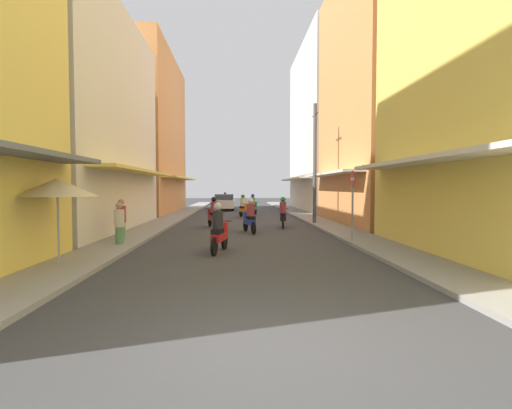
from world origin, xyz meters
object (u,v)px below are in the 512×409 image
Objects in this scene: motorbike_green at (253,206)px; motorbike_red at (219,230)px; motorbike_black at (283,214)px; motorbike_orange at (244,207)px; pedestrian_midway at (119,225)px; parked_car at (225,202)px; utility_pole at (315,163)px; vendor_umbrella at (57,187)px; pedestrian_foreground at (121,221)px; street_sign_no_entry at (353,197)px; motorbike_blue at (250,217)px; motorbike_maroon at (213,214)px; motorbike_silver at (225,201)px.

motorbike_green is 0.98× the size of motorbike_red.
motorbike_black and motorbike_orange have the same top height.
motorbike_red is 1.02× the size of motorbike_orange.
motorbike_green is 1.13× the size of pedestrian_midway.
parked_car is (-2.33, 6.12, 0.04)m from motorbike_green.
vendor_umbrella is at bearing -128.68° from utility_pole.
pedestrian_foreground is 0.61× the size of street_sign_no_entry.
motorbike_black is 7.80m from motorbike_red.
pedestrian_midway is (-5.23, -15.00, 0.07)m from motorbike_green.
parked_car is (-3.45, 15.09, 0.04)m from motorbike_black.
pedestrian_foreground is 0.24× the size of utility_pole.
motorbike_blue is 1.14× the size of pedestrian_midway.
motorbike_black is (1.77, 2.09, 0.00)m from motorbike_blue.
vendor_umbrella is at bearing -125.72° from motorbike_black.
vendor_umbrella is 0.35× the size of utility_pole.
parked_car is at bearing 80.79° from pedestrian_foreground.
parked_car is (-0.57, 22.34, 0.04)m from motorbike_red.
utility_pole is at bearing 51.32° from vendor_umbrella.
street_sign_no_entry is at bearing -48.48° from motorbike_maroon.
motorbike_green is at bearing 67.96° from pedestrian_foreground.
motorbike_green is 2.47m from motorbike_orange.
motorbike_green is 0.27× the size of utility_pole.
motorbike_black is at bearing -77.13° from parked_car.
motorbike_green is at bearing 83.78° from motorbike_red.
pedestrian_foreground reaches higher than motorbike_maroon.
motorbike_maroon is 14.80m from parked_car.
motorbike_silver and motorbike_maroon have the same top height.
motorbike_silver is 18.69m from motorbike_maroon.
motorbike_blue is at bearing 77.76° from motorbike_red.
motorbike_silver and motorbike_black have the same top height.
motorbike_orange is 1.08× the size of pedestrian_foreground.
motorbike_green is at bearing 101.23° from street_sign_no_entry.
motorbike_green and motorbike_orange have the same top height.
motorbike_red is 4.54m from pedestrian_foreground.
motorbike_blue is at bearing -85.22° from motorbike_silver.
motorbike_green is 9.01m from motorbike_maroon.
motorbike_silver is 25.17m from pedestrian_midway.
motorbike_green is at bearing 74.31° from motorbike_maroon.
motorbike_blue is 0.43× the size of parked_car.
motorbike_maroon and motorbike_orange have the same top height.
pedestrian_foreground is (-3.11, -5.02, 0.10)m from motorbike_maroon.
motorbike_blue is at bearing 40.69° from pedestrian_midway.
motorbike_silver is at bearing 107.20° from utility_pole.
vendor_umbrella reaches higher than motorbike_silver.
vendor_umbrella is (-3.27, -28.44, 1.35)m from motorbike_silver.
pedestrian_foreground is (-5.55, -13.70, 0.10)m from motorbike_green.
motorbike_blue and motorbike_maroon have the same top height.
motorbike_silver is at bearing 89.92° from motorbike_maroon.
parked_car is 2.67× the size of pedestrian_midway.
utility_pole is (5.44, -17.56, 2.67)m from motorbike_silver.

